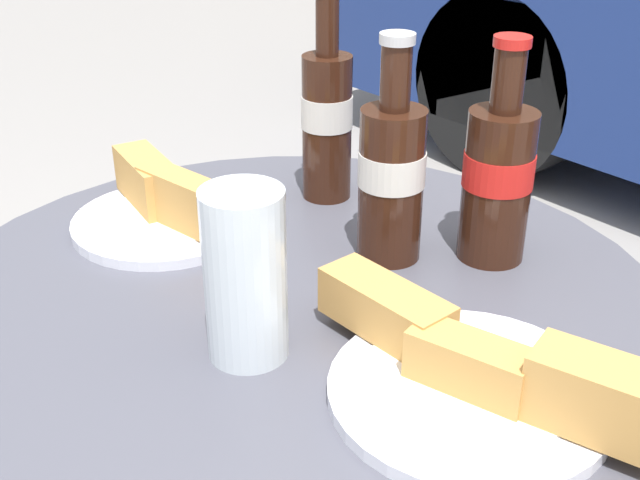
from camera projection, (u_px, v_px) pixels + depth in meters
bistro_table at (293, 426)px, 0.87m from camera, size 0.77×0.77×0.74m
cola_bottle_left at (327, 118)px, 0.96m from camera, size 0.06×0.06×0.26m
cola_bottle_right at (390, 174)px, 0.83m from camera, size 0.07×0.07×0.24m
cola_bottle_center at (498, 176)px, 0.83m from camera, size 0.07×0.07×0.24m
drinking_glass at (246, 283)px, 0.68m from camera, size 0.07×0.07×0.16m
lunch_plate_near at (165, 206)px, 0.92m from camera, size 0.21×0.21×0.07m
lunch_plate_far at (481, 374)px, 0.64m from camera, size 0.33×0.23×0.07m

